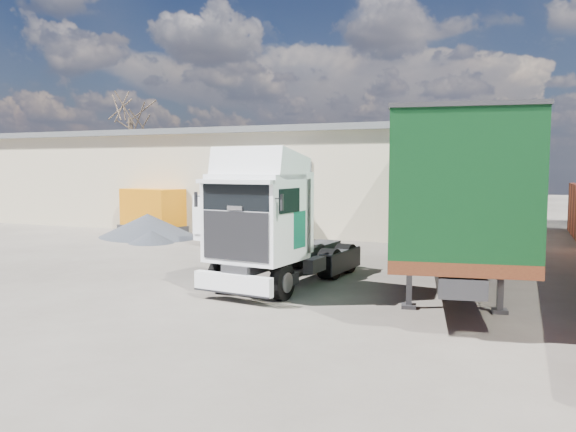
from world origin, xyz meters
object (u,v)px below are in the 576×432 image
at_px(tractor_unit, 271,230).
at_px(panel_van, 248,217).
at_px(bare_tree, 130,105).
at_px(orange_skip, 155,213).
at_px(box_trailer, 446,186).

relative_size(tractor_unit, panel_van, 1.07).
relative_size(bare_tree, tractor_unit, 1.60).
xyz_separation_m(tractor_unit, panel_van, (-5.01, 8.58, -0.51)).
height_order(tractor_unit, panel_van, tractor_unit).
relative_size(panel_van, orange_skip, 1.40).
bearing_deg(tractor_unit, orange_skip, 143.76).
height_order(box_trailer, orange_skip, box_trailer).
bearing_deg(panel_van, orange_skip, 176.14).
bearing_deg(bare_tree, box_trailer, -33.85).
xyz_separation_m(bare_tree, orange_skip, (9.44, -10.20, -6.95)).
distance_m(bare_tree, panel_van, 20.82).
bearing_deg(orange_skip, panel_van, -0.79).
xyz_separation_m(tractor_unit, orange_skip, (-11.23, 10.29, -0.66)).
height_order(box_trailer, panel_van, box_trailer).
bearing_deg(orange_skip, box_trailer, -8.18).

